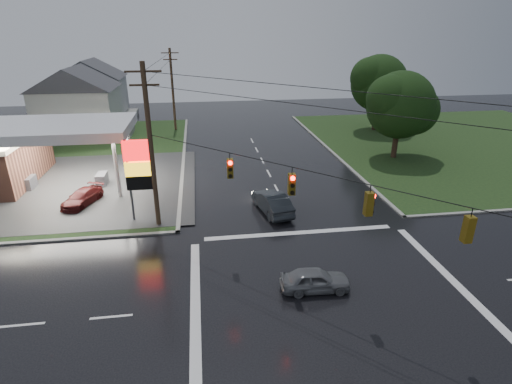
{
  "coord_description": "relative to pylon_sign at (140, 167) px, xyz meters",
  "views": [
    {
      "loc": [
        -6.31,
        -16.23,
        12.84
      ],
      "look_at": [
        -2.91,
        7.37,
        3.0
      ],
      "focal_mm": 28.0,
      "sensor_mm": 36.0,
      "label": 1
    }
  ],
  "objects": [
    {
      "name": "ground",
      "position": [
        10.5,
        -10.5,
        -4.01
      ],
      "size": [
        120.0,
        120.0,
        0.0
      ],
      "primitive_type": "plane",
      "color": "black",
      "rests_on": "ground"
    },
    {
      "name": "grass_nw",
      "position": [
        -15.5,
        15.5,
        -3.97
      ],
      "size": [
        36.0,
        36.0,
        0.08
      ],
      "primitive_type": "cube",
      "color": "#1A3115",
      "rests_on": "ground"
    },
    {
      "name": "grass_ne",
      "position": [
        36.5,
        15.5,
        -3.97
      ],
      "size": [
        36.0,
        36.0,
        0.08
      ],
      "primitive_type": "cube",
      "color": "#1A3115",
      "rests_on": "ground"
    },
    {
      "name": "pylon_sign",
      "position": [
        0.0,
        0.0,
        0.0
      ],
      "size": [
        2.0,
        0.35,
        6.0
      ],
      "color": "#59595E",
      "rests_on": "ground"
    },
    {
      "name": "utility_pole_nw",
      "position": [
        1.0,
        -1.0,
        1.71
      ],
      "size": [
        2.2,
        0.32,
        11.0
      ],
      "color": "#382619",
      "rests_on": "ground"
    },
    {
      "name": "utility_pole_n",
      "position": [
        1.0,
        27.5,
        1.46
      ],
      "size": [
        2.2,
        0.32,
        10.5
      ],
      "color": "#382619",
      "rests_on": "ground"
    },
    {
      "name": "traffic_signals",
      "position": [
        10.52,
        -10.52,
        2.47
      ],
      "size": [
        26.87,
        26.87,
        1.47
      ],
      "color": "black",
      "rests_on": "ground"
    },
    {
      "name": "house_near",
      "position": [
        -10.45,
        25.5,
        0.39
      ],
      "size": [
        11.05,
        8.48,
        8.6
      ],
      "color": "silver",
      "rests_on": "ground"
    },
    {
      "name": "house_far",
      "position": [
        -11.45,
        37.5,
        0.39
      ],
      "size": [
        11.05,
        8.48,
        8.6
      ],
      "color": "silver",
      "rests_on": "ground"
    },
    {
      "name": "tree_ne_near",
      "position": [
        24.64,
        11.49,
        1.55
      ],
      "size": [
        7.99,
        6.8,
        8.98
      ],
      "color": "black",
      "rests_on": "ground"
    },
    {
      "name": "tree_ne_far",
      "position": [
        27.65,
        23.49,
        2.17
      ],
      "size": [
        8.46,
        7.2,
        9.8
      ],
      "color": "black",
      "rests_on": "ground"
    },
    {
      "name": "car_north",
      "position": [
        9.26,
        0.03,
        -3.22
      ],
      "size": [
        2.59,
        5.05,
        1.58
      ],
      "primitive_type": "imported",
      "rotation": [
        0.0,
        0.0,
        3.34
      ],
      "color": "black",
      "rests_on": "ground"
    },
    {
      "name": "car_crossing",
      "position": [
        9.76,
        -9.8,
        -3.39
      ],
      "size": [
        3.72,
        1.66,
        1.24
      ],
      "primitive_type": "imported",
      "rotation": [
        0.0,
        0.0,
        1.52
      ],
      "color": "slate",
      "rests_on": "ground"
    },
    {
      "name": "car_pump",
      "position": [
        -5.17,
        3.5,
        -3.43
      ],
      "size": [
        3.02,
        4.34,
        1.17
      ],
      "primitive_type": "imported",
      "rotation": [
        0.0,
        0.0,
        -0.38
      ],
      "color": "#4D1211",
      "rests_on": "ground"
    }
  ]
}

